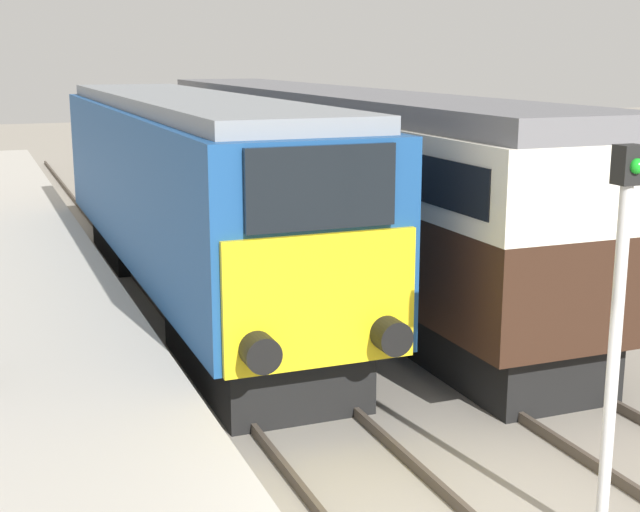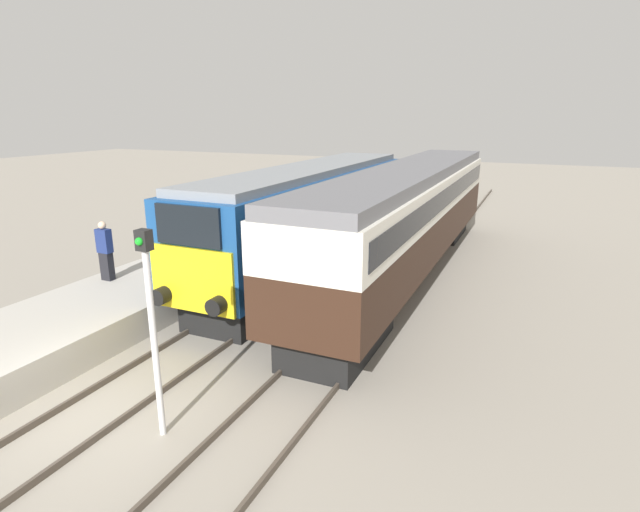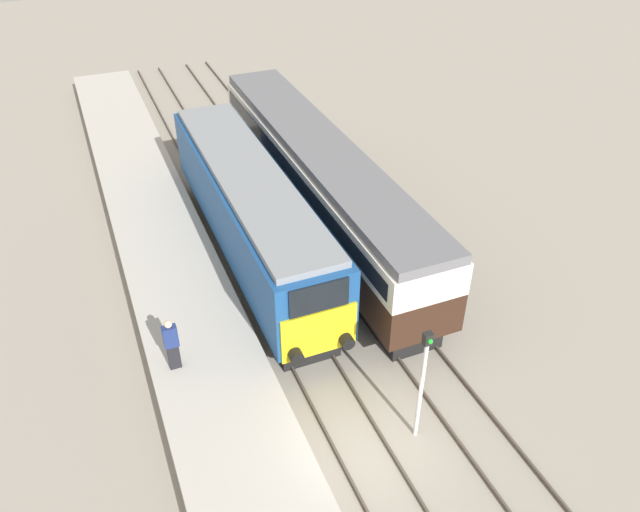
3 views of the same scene
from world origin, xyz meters
name	(u,v)px [view 2 (image 2 of 3)]	position (x,y,z in m)	size (l,w,h in m)	color
ground_plane	(89,418)	(0.00, 0.00, 0.00)	(120.00, 120.00, 0.00)	gray
platform_left	(200,268)	(-3.30, 8.00, 0.43)	(3.50, 50.00, 0.86)	#B7B2A8
rails_near_track	(231,322)	(0.00, 5.00, 0.07)	(1.51, 60.00, 0.14)	#4C4238
rails_far_track	(341,344)	(3.40, 5.00, 0.07)	(1.50, 60.00, 0.14)	#4C4238
locomotive	(310,215)	(0.00, 10.40, 2.23)	(2.70, 14.33, 4.01)	black
passenger_carriage	(409,211)	(3.40, 11.63, 2.44)	(2.75, 17.96, 4.02)	black
person_on_platform	(105,251)	(-4.28, 4.72, 1.79)	(0.44, 0.26, 1.85)	black
signal_post	(152,319)	(1.70, 0.20, 2.35)	(0.24, 0.28, 3.96)	silver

